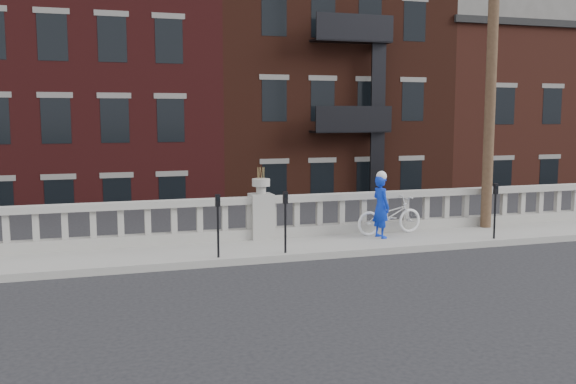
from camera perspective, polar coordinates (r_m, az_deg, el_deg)
name	(u,v)px	position (r m, az deg, el deg)	size (l,w,h in m)	color
ground	(316,284)	(12.24, 2.53, -8.18)	(120.00, 120.00, 0.00)	black
sidewalk	(272,249)	(14.99, -1.43, -5.05)	(32.00, 2.20, 0.15)	gray
balustrade	(261,218)	(15.79, -2.40, -2.36)	(28.00, 0.34, 1.03)	gray
planter_pedestal	(261,211)	(15.76, -2.41, -1.68)	(0.55, 0.55, 1.76)	gray
lower_level	(176,125)	(34.45, -9.93, 5.93)	(80.00, 44.00, 20.80)	#605E59
utility_pole	(493,35)	(18.04, 17.74, 13.13)	(1.60, 0.28, 10.00)	#422D1E
parking_meter_a	(218,218)	(13.68, -6.25, -2.34)	(0.10, 0.09, 1.36)	black
parking_meter_b	(285,215)	(14.04, -0.24, -2.05)	(0.10, 0.09, 1.36)	black
parking_meter_c	(495,204)	(16.45, 17.94, -1.06)	(0.10, 0.09, 1.36)	black
bicycle	(389,215)	(16.53, 8.99, -2.06)	(0.64, 1.82, 0.96)	silver
cyclist	(381,207)	(15.96, 8.26, -1.29)	(0.56, 0.37, 1.55)	#0C2CBD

